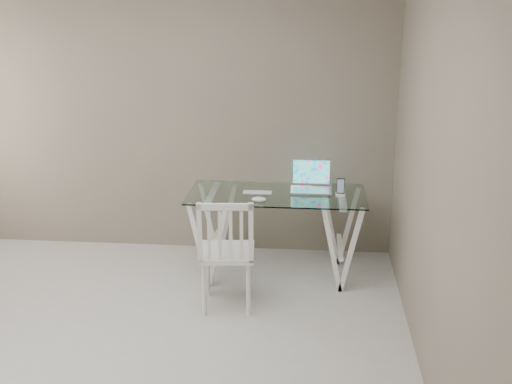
% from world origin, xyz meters
% --- Properties ---
extents(room, '(4.50, 4.52, 2.71)m').
position_xyz_m(room, '(-0.06, 0.02, 1.72)').
color(room, '#AEACA7').
rests_on(room, ground).
extents(desk, '(1.50, 0.70, 0.75)m').
position_xyz_m(desk, '(0.96, 1.66, 0.38)').
color(desk, silver).
rests_on(desk, ground).
extents(chair, '(0.45, 0.45, 0.92)m').
position_xyz_m(chair, '(0.62, 0.98, 0.51)').
color(chair, silver).
rests_on(chair, ground).
extents(laptop, '(0.35, 0.32, 0.24)m').
position_xyz_m(laptop, '(1.25, 1.83, 0.80)').
color(laptop, '#B6B7BB').
rests_on(laptop, desk).
extents(keyboard, '(0.26, 0.11, 0.01)m').
position_xyz_m(keyboard, '(0.79, 1.67, 0.75)').
color(keyboard, silver).
rests_on(keyboard, desk).
extents(mouse, '(0.12, 0.07, 0.04)m').
position_xyz_m(mouse, '(0.83, 1.44, 0.77)').
color(mouse, white).
rests_on(mouse, desk).
extents(phone_dock, '(0.08, 0.08, 0.15)m').
position_xyz_m(phone_dock, '(1.49, 1.66, 0.79)').
color(phone_dock, white).
rests_on(phone_dock, desk).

